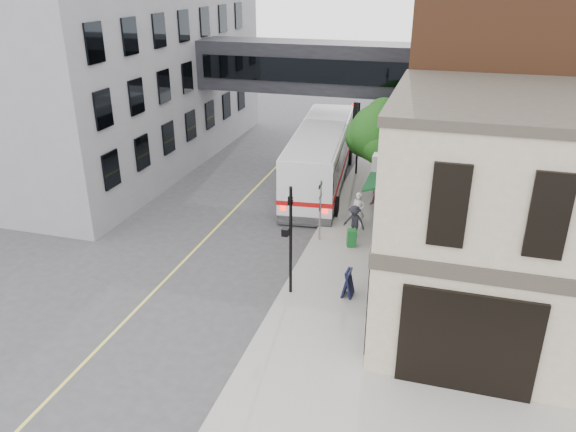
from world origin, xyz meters
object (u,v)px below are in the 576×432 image
Objects in this scene: pedestrian_b at (378,190)px; newspaper_box at (352,238)px; sandwich_board at (348,283)px; bus at (321,154)px; pedestrian_c at (354,222)px; pedestrian_a at (358,210)px.

pedestrian_b is 2.16× the size of newspaper_box.
newspaper_box is 0.74× the size of sandwich_board.
pedestrian_b is 5.43m from newspaper_box.
bus reaches higher than pedestrian_b.
bus reaches higher than newspaper_box.
bus is 8.83m from newspaper_box.
pedestrian_c is 1.02m from newspaper_box.
pedestrian_b is at bearing 94.52° from sandwich_board.
pedestrian_b is at bearing 97.97° from pedestrian_c.
bus is at bearing 129.81° from pedestrian_c.
pedestrian_b is 1.61× the size of sandwich_board.
sandwich_board is at bearing -98.94° from newspaper_box.
pedestrian_c is 1.47× the size of sandwich_board.
pedestrian_c is 5.33m from sandwich_board.
bus is at bearing 144.64° from pedestrian_b.
pedestrian_a is 2.19× the size of newspaper_box.
pedestrian_b is at bearing 67.51° from newspaper_box.
pedestrian_c is (0.03, -1.25, -0.09)m from pedestrian_a.
pedestrian_b is 4.49m from pedestrian_c.
newspaper_box is at bearing -71.92° from pedestrian_c.
pedestrian_b reaches higher than sandwich_board.
sandwich_board is at bearing -71.88° from bus.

